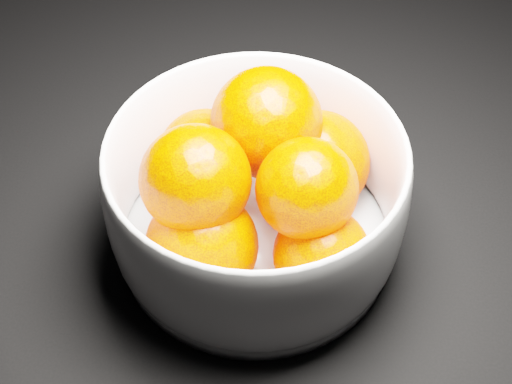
{
  "coord_description": "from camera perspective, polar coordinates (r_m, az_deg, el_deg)",
  "views": [
    {
      "loc": [
        -0.24,
        -0.39,
        0.46
      ],
      "look_at": [
        -0.25,
        -0.03,
        0.06
      ],
      "focal_mm": 50.0,
      "sensor_mm": 36.0,
      "label": 1
    }
  ],
  "objects": [
    {
      "name": "orange_pile",
      "position": [
        0.53,
        0.07,
        0.87
      ],
      "size": [
        0.17,
        0.17,
        0.13
      ],
      "color": "#F83900",
      "rests_on": "bowl"
    },
    {
      "name": "bowl",
      "position": [
        0.54,
        0.0,
        -0.39
      ],
      "size": [
        0.23,
        0.23,
        0.11
      ],
      "rotation": [
        0.0,
        0.0,
        0.07
      ],
      "color": "silver",
      "rests_on": "ground"
    }
  ]
}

